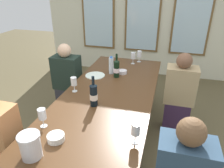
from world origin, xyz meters
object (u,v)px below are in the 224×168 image
at_px(water_bottle, 111,66).
at_px(seated_person_3, 179,96).
at_px(wine_glass_4, 42,115).
at_px(wine_bottle_1, 117,68).
at_px(wine_glass_3, 139,54).
at_px(seated_person_2, 68,83).
at_px(wine_bottle_0, 94,95).
at_px(white_plate_0, 95,75).
at_px(wine_glass_5, 136,130).
at_px(metal_pitcher, 30,146).
at_px(tasting_bowl_2, 56,138).
at_px(wine_glass_0, 74,82).
at_px(tasting_bowl_1, 122,72).
at_px(wine_glass_2, 133,56).
at_px(seated_person_0, 0,145).
at_px(dining_table, 105,104).

xyz_separation_m(water_bottle, seated_person_3, (0.92, -0.02, -0.33)).
bearing_deg(wine_glass_4, wine_bottle_1, 73.85).
height_order(wine_glass_3, seated_person_2, seated_person_2).
height_order(wine_bottle_0, wine_bottle_1, wine_bottle_0).
height_order(white_plate_0, water_bottle, water_bottle).
height_order(white_plate_0, wine_bottle_1, wine_bottle_1).
height_order(wine_glass_3, wine_glass_5, same).
xyz_separation_m(wine_bottle_1, wine_glass_4, (-0.34, -1.18, -0.00)).
height_order(wine_bottle_1, wine_glass_4, wine_bottle_1).
relative_size(metal_pitcher, tasting_bowl_2, 1.39).
bearing_deg(wine_glass_3, wine_bottle_1, -106.31).
bearing_deg(wine_glass_3, wine_glass_0, -115.10).
height_order(tasting_bowl_2, water_bottle, water_bottle).
bearing_deg(wine_glass_0, seated_person_2, 124.21).
height_order(tasting_bowl_1, wine_glass_2, wine_glass_2).
height_order(metal_pitcher, wine_glass_2, metal_pitcher).
bearing_deg(seated_person_0, metal_pitcher, -21.98).
distance_m(wine_bottle_1, wine_glass_0, 0.63).
bearing_deg(wine_glass_0, seated_person_0, -117.25).
distance_m(dining_table, tasting_bowl_2, 0.74).
relative_size(wine_glass_0, seated_person_3, 0.16).
bearing_deg(seated_person_3, tasting_bowl_2, -124.79).
height_order(wine_bottle_0, tasting_bowl_2, wine_bottle_0).
xyz_separation_m(dining_table, white_plate_0, (-0.31, 0.56, 0.07)).
distance_m(wine_glass_5, seated_person_2, 1.77).
distance_m(wine_bottle_0, seated_person_3, 1.24).
height_order(wine_glass_2, seated_person_2, seated_person_2).
relative_size(wine_bottle_1, wine_glass_0, 1.80).
bearing_deg(tasting_bowl_1, wine_bottle_1, -109.84).
distance_m(wine_glass_4, seated_person_0, 0.55).
xyz_separation_m(white_plate_0, tasting_bowl_1, (0.33, 0.18, 0.02)).
xyz_separation_m(white_plate_0, wine_glass_3, (0.48, 0.70, 0.12)).
relative_size(wine_glass_0, wine_glass_4, 1.00).
bearing_deg(tasting_bowl_1, dining_table, -91.65).
height_order(tasting_bowl_2, seated_person_0, seated_person_0).
bearing_deg(wine_bottle_1, tasting_bowl_1, 70.16).
xyz_separation_m(wine_glass_2, wine_glass_4, (-0.46, -1.74, 0.00)).
bearing_deg(water_bottle, wine_glass_4, -100.77).
relative_size(water_bottle, seated_person_0, 0.22).
bearing_deg(metal_pitcher, tasting_bowl_1, 80.35).
bearing_deg(wine_glass_2, seated_person_0, -115.35).
bearing_deg(dining_table, metal_pitcher, -105.85).
height_order(wine_bottle_1, seated_person_0, seated_person_0).
xyz_separation_m(tasting_bowl_1, wine_glass_4, (-0.39, -1.32, 0.09)).
height_order(water_bottle, seated_person_0, seated_person_0).
distance_m(seated_person_0, seated_person_3, 2.10).
bearing_deg(dining_table, wine_glass_3, 82.55).
xyz_separation_m(water_bottle, seated_person_2, (-0.66, -0.02, -0.33)).
relative_size(wine_bottle_0, water_bottle, 1.33).
bearing_deg(seated_person_0, wine_bottle_0, 37.64).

